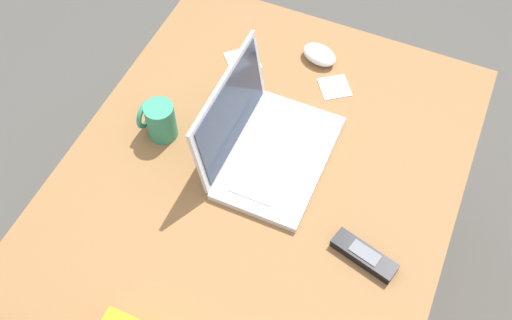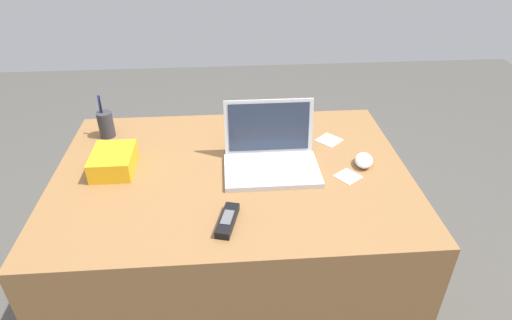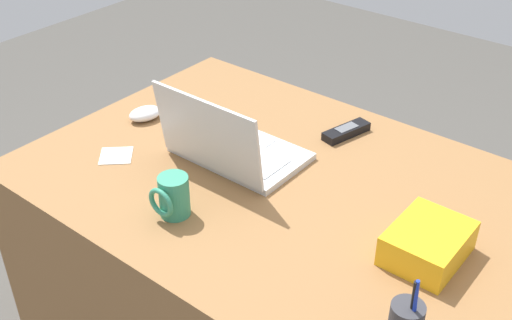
# 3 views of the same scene
# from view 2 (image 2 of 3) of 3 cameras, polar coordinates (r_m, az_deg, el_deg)

# --- Properties ---
(ground_plane) EXTENTS (6.00, 6.00, 0.00)m
(ground_plane) POSITION_cam_2_polar(r_m,az_deg,el_deg) (2.05, -2.58, -18.23)
(ground_plane) COLOR #4C4944
(desk) EXTENTS (1.27, 0.90, 0.72)m
(desk) POSITION_cam_2_polar(r_m,az_deg,el_deg) (1.79, -2.86, -10.95)
(desk) COLOR olive
(desk) RESTS_ON ground
(laptop) EXTENTS (0.34, 0.25, 0.22)m
(laptop) POSITION_cam_2_polar(r_m,az_deg,el_deg) (1.56, 1.98, 0.54)
(laptop) COLOR silver
(laptop) RESTS_ON desk
(computer_mouse) EXTENTS (0.09, 0.11, 0.04)m
(computer_mouse) POSITION_cam_2_polar(r_m,az_deg,el_deg) (1.63, 14.02, 0.03)
(computer_mouse) COLOR white
(computer_mouse) RESTS_ON desk
(coffee_mug_white) EXTENTS (0.07, 0.08, 0.10)m
(coffee_mug_white) POSITION_cam_2_polar(r_m,az_deg,el_deg) (1.77, -0.32, 5.02)
(coffee_mug_white) COLOR #338C6B
(coffee_mug_white) RESTS_ON desk
(cordless_phone) EXTENTS (0.08, 0.15, 0.03)m
(cordless_phone) POSITION_cam_2_polar(r_m,az_deg,el_deg) (1.32, -3.79, -7.96)
(cordless_phone) COLOR black
(cordless_phone) RESTS_ON desk
(pen_holder) EXTENTS (0.06, 0.06, 0.18)m
(pen_holder) POSITION_cam_2_polar(r_m,az_deg,el_deg) (1.85, -19.23, 4.50)
(pen_holder) COLOR #333338
(pen_holder) RESTS_ON desk
(snack_bag) EXTENTS (0.14, 0.18, 0.07)m
(snack_bag) POSITION_cam_2_polar(r_m,az_deg,el_deg) (1.63, -18.34, -0.14)
(snack_bag) COLOR #F2AD19
(snack_bag) RESTS_ON desk
(paper_note_near_laptop) EXTENTS (0.12, 0.12, 0.00)m
(paper_note_near_laptop) POSITION_cam_2_polar(r_m,az_deg,el_deg) (1.77, 9.64, 2.61)
(paper_note_near_laptop) COLOR white
(paper_note_near_laptop) RESTS_ON desk
(paper_note_left) EXTENTS (0.10, 0.10, 0.00)m
(paper_note_left) POSITION_cam_2_polar(r_m,az_deg,el_deg) (1.56, 12.05, -2.13)
(paper_note_left) COLOR white
(paper_note_left) RESTS_ON desk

